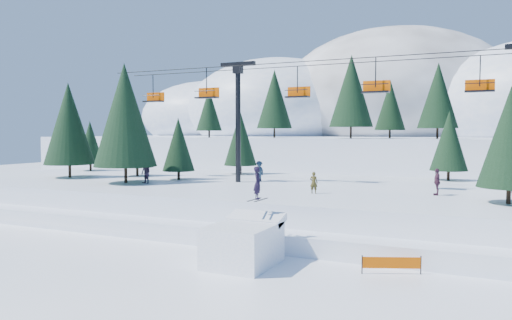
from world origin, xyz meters
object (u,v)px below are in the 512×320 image
at_px(chairlift, 356,100).
at_px(banner_far, 447,259).
at_px(jump_kicker, 244,242).
at_px(banner_near, 391,263).

distance_m(chairlift, banner_far, 16.90).
bearing_deg(jump_kicker, chairlift, 82.85).
xyz_separation_m(chairlift, banner_near, (5.23, -14.11, -8.78)).
xyz_separation_m(banner_near, banner_far, (2.37, 1.82, 0.00)).
xyz_separation_m(chairlift, banner_far, (7.60, -12.28, -8.78)).
height_order(jump_kicker, banner_far, jump_kicker).
bearing_deg(banner_far, chairlift, 121.76).
bearing_deg(chairlift, jump_kicker, -97.15).
bearing_deg(banner_near, chairlift, 110.34).
height_order(chairlift, banner_near, chairlift).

